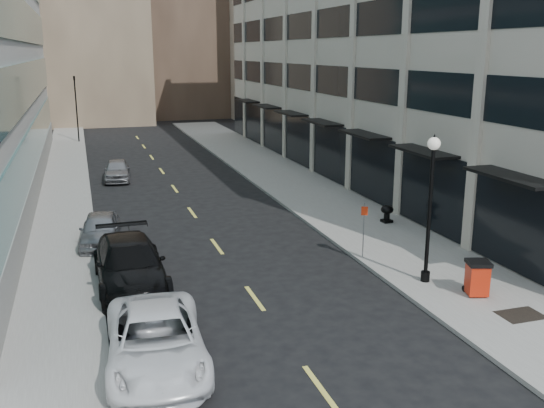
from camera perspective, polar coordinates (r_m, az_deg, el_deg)
sidewalk_right at (r=34.31m, az=4.88°, el=0.29°), size 5.00×80.00×0.15m
sidewalk_left at (r=31.85m, az=-19.12°, el=-1.56°), size 3.00×80.00×0.15m
building_right at (r=43.82m, az=13.36°, el=14.75°), size 15.30×46.50×18.25m
skyline_tan_near at (r=78.96m, az=-17.46°, el=17.73°), size 14.00×18.00×28.00m
skyline_tan_far at (r=89.21m, az=-24.03°, el=14.76°), size 12.00×14.00×22.00m
skyline_stone at (r=80.23m, az=-0.74°, el=15.42°), size 10.00×14.00×20.00m
grate_far at (r=21.09m, az=22.38°, el=-9.63°), size 1.40×1.00×0.01m
road_centerline at (r=29.44m, az=-6.48°, el=-2.24°), size 0.15×68.20×0.01m
traffic_signal at (r=58.80m, az=-18.12°, el=11.01°), size 0.66×0.66×6.98m
car_white_van at (r=16.88m, az=-10.88°, el=-12.53°), size 2.92×5.72×1.55m
car_black_pickup at (r=22.42m, az=-13.23°, el=-5.57°), size 2.50×5.93×1.71m
car_silver_sedan at (r=27.56m, az=-15.84°, el=-2.32°), size 2.10×4.33×1.42m
car_grey_sedan at (r=41.15m, az=-14.37°, el=3.11°), size 1.96×4.18×1.38m
trash_bin at (r=21.96m, az=18.76°, el=-6.51°), size 0.94×0.95×1.23m
lamppost at (r=22.02m, az=14.69°, el=0.67°), size 0.45×0.45×5.40m
sign_post at (r=24.65m, az=8.65°, el=-1.68°), size 0.25×0.14×2.26m
urn_planter at (r=30.07m, az=10.77°, el=-0.74°), size 0.62×0.62×0.86m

